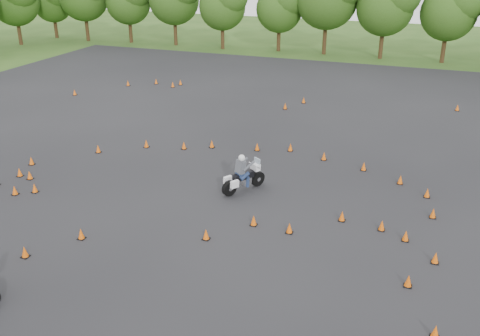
{
  "coord_description": "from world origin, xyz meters",
  "views": [
    {
      "loc": [
        8.39,
        -18.91,
        11.49
      ],
      "look_at": [
        0.0,
        4.0,
        1.2
      ],
      "focal_mm": 40.0,
      "sensor_mm": 36.0,
      "label": 1
    }
  ],
  "objects": [
    {
      "name": "treeline",
      "position": [
        1.94,
        35.37,
        4.57
      ],
      "size": [
        86.78,
        32.37,
        10.7
      ],
      "color": "#294A15",
      "rests_on": "ground"
    },
    {
      "name": "ground",
      "position": [
        0.0,
        0.0,
        0.0
      ],
      "size": [
        140.0,
        140.0,
        0.0
      ],
      "primitive_type": "plane",
      "color": "#2D5119",
      "rests_on": "ground"
    },
    {
      "name": "rider_grey",
      "position": [
        0.18,
        4.0,
        1.01
      ],
      "size": [
        2.02,
        2.66,
        2.02
      ],
      "primitive_type": null,
      "rotation": [
        0.0,
        0.0,
        1.04
      ],
      "color": "#46484F",
      "rests_on": "ground"
    },
    {
      "name": "traffic_cones",
      "position": [
        0.33,
        5.53,
        0.23
      ],
      "size": [
        36.27,
        32.51,
        0.45
      ],
      "color": "#DE5709",
      "rests_on": "asphalt_pad"
    },
    {
      "name": "asphalt_pad",
      "position": [
        0.0,
        6.0,
        0.01
      ],
      "size": [
        62.0,
        62.0,
        0.0
      ],
      "primitive_type": "plane",
      "color": "black",
      "rests_on": "ground"
    }
  ]
}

